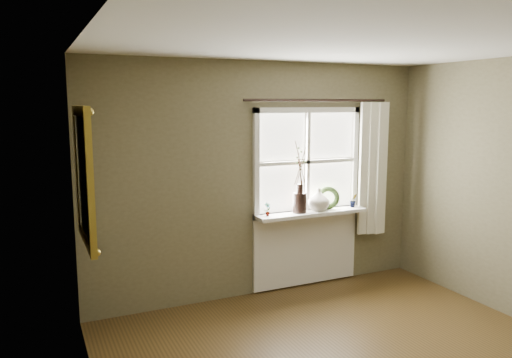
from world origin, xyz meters
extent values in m
plane|color=silver|center=(0.00, 0.00, 2.60)|extent=(4.50, 4.50, 0.00)
cube|color=brown|center=(0.00, 2.30, 1.30)|extent=(4.00, 0.10, 2.60)
cube|color=brown|center=(-2.05, 0.00, 1.30)|extent=(0.10, 4.50, 2.60)
cube|color=silver|center=(0.55, 2.22, 0.89)|extent=(1.36, 0.06, 0.06)
cube|color=silver|center=(0.55, 2.22, 2.07)|extent=(1.36, 0.06, 0.06)
cube|color=silver|center=(-0.10, 2.22, 1.48)|extent=(0.06, 0.06, 1.24)
cube|color=silver|center=(1.20, 2.22, 1.48)|extent=(0.06, 0.06, 1.24)
cube|color=silver|center=(0.55, 2.22, 1.48)|extent=(1.24, 0.05, 0.04)
cube|color=silver|center=(0.55, 2.22, 1.48)|extent=(0.04, 0.05, 1.12)
cube|color=white|center=(0.23, 2.25, 1.77)|extent=(0.59, 0.01, 0.53)
cube|color=white|center=(0.88, 2.25, 1.77)|extent=(0.59, 0.01, 0.53)
cube|color=white|center=(0.23, 2.25, 1.19)|extent=(0.59, 0.01, 0.53)
cube|color=white|center=(0.88, 2.25, 1.19)|extent=(0.59, 0.01, 0.53)
cube|color=silver|center=(0.55, 2.12, 0.90)|extent=(1.36, 0.26, 0.04)
cube|color=silver|center=(0.55, 2.23, 0.46)|extent=(1.36, 0.04, 0.88)
cylinder|color=black|center=(0.40, 2.12, 1.03)|extent=(0.19, 0.19, 0.23)
imported|color=beige|center=(0.65, 2.12, 1.05)|extent=(0.28, 0.28, 0.26)
torus|color=#354D22|center=(0.80, 2.16, 1.02)|extent=(0.29, 0.21, 0.28)
imported|color=#354D22|center=(-0.01, 2.12, 1.00)|extent=(0.09, 0.07, 0.15)
imported|color=#354D22|center=(1.13, 2.12, 1.00)|extent=(0.09, 0.07, 0.16)
cube|color=beige|center=(1.39, 2.13, 1.37)|extent=(0.36, 0.12, 1.59)
cylinder|color=black|center=(0.65, 2.17, 2.18)|extent=(1.84, 0.03, 0.03)
cube|color=white|center=(-1.97, 1.55, 1.56)|extent=(0.02, 0.79, 0.97)
cube|color=#AE9133|center=(-1.96, 1.55, 2.09)|extent=(0.05, 0.96, 0.08)
cube|color=#AE9133|center=(-1.96, 1.55, 1.03)|extent=(0.05, 0.96, 0.08)
cube|color=#AE9133|center=(-1.96, 1.12, 1.56)|extent=(0.05, 0.08, 0.97)
cube|color=#AE9133|center=(-1.96, 1.99, 1.56)|extent=(0.05, 0.08, 0.97)
sphere|color=silver|center=(-1.91, 1.52, 2.03)|extent=(0.04, 0.04, 0.04)
sphere|color=silver|center=(-1.91, 1.55, 1.99)|extent=(0.04, 0.04, 0.04)
sphere|color=silver|center=(-1.91, 1.58, 2.04)|extent=(0.04, 0.04, 0.04)
camera|label=1|loc=(-2.37, -2.69, 2.15)|focal=35.00mm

